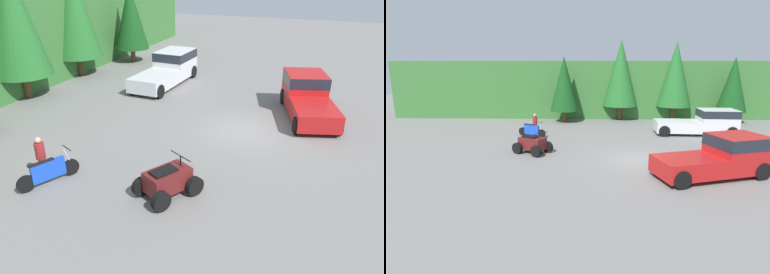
% 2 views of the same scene
% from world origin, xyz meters
% --- Properties ---
extents(ground_plane, '(80.00, 80.00, 0.00)m').
position_xyz_m(ground_plane, '(0.00, 0.00, 0.00)').
color(ground_plane, slate).
extents(hillside_backdrop, '(44.00, 6.00, 5.52)m').
position_xyz_m(hillside_backdrop, '(0.00, 16.00, 2.76)').
color(hillside_backdrop, '#387033').
rests_on(hillside_backdrop, ground_plane).
extents(tree_left, '(2.60, 2.60, 5.92)m').
position_xyz_m(tree_left, '(-5.00, 11.37, 3.48)').
color(tree_left, brown).
rests_on(tree_left, ground_plane).
extents(tree_mid_left, '(3.28, 3.28, 7.45)m').
position_xyz_m(tree_mid_left, '(0.20, 12.89, 4.38)').
color(tree_mid_left, brown).
rests_on(tree_mid_left, ground_plane).
extents(tree_mid_right, '(3.20, 3.20, 7.27)m').
position_xyz_m(tree_mid_right, '(5.28, 12.89, 4.28)').
color(tree_mid_right, brown).
rests_on(tree_mid_right, ground_plane).
extents(tree_right, '(2.58, 2.58, 5.85)m').
position_xyz_m(tree_right, '(10.02, 11.44, 3.44)').
color(tree_right, brown).
rests_on(tree_right, ground_plane).
extents(pickup_truck_red, '(5.52, 3.42, 1.91)m').
position_xyz_m(pickup_truck_red, '(3.31, -2.38, 1.00)').
color(pickup_truck_red, red).
rests_on(pickup_truck_red, ground_plane).
extents(pickup_truck_second, '(5.91, 2.37, 1.91)m').
position_xyz_m(pickup_truck_second, '(5.83, 6.45, 1.00)').
color(pickup_truck_second, silver).
rests_on(pickup_truck_second, ground_plane).
extents(dirt_bike, '(2.12, 1.12, 1.13)m').
position_xyz_m(dirt_bike, '(-6.94, 5.34, 0.47)').
color(dirt_bike, black).
rests_on(dirt_bike, ground_plane).
extents(quad_atv, '(2.43, 2.15, 1.31)m').
position_xyz_m(quad_atv, '(-6.13, 1.14, 0.53)').
color(quad_atv, black).
rests_on(quad_atv, ground_plane).
extents(rider_person, '(0.46, 0.46, 1.64)m').
position_xyz_m(rider_person, '(-6.75, 5.76, 0.89)').
color(rider_person, brown).
rests_on(rider_person, ground_plane).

